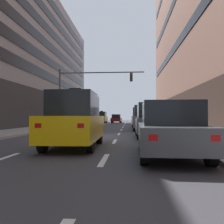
# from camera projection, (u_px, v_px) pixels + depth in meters

# --- Properties ---
(ground_plane) EXTENTS (120.00, 120.00, 0.00)m
(ground_plane) POSITION_uv_depth(u_px,v_px,m) (94.00, 136.00, 15.02)
(ground_plane) COLOR #38383D
(sidewalk_right) EXTENTS (3.77, 80.00, 0.14)m
(sidewalk_right) POSITION_uv_depth(u_px,v_px,m) (198.00, 136.00, 14.55)
(sidewalk_right) COLOR gray
(sidewalk_right) RESTS_ON ground
(lane_stripe_l1_s2) EXTENTS (0.16, 2.00, 0.01)m
(lane_stripe_l1_s2) POSITION_uv_depth(u_px,v_px,m) (3.00, 158.00, 7.15)
(lane_stripe_l1_s2) COLOR silver
(lane_stripe_l1_s2) RESTS_ON ground
(lane_stripe_l1_s3) EXTENTS (0.16, 2.00, 0.01)m
(lane_stripe_l1_s3) POSITION_uv_depth(u_px,v_px,m) (55.00, 141.00, 12.14)
(lane_stripe_l1_s3) COLOR silver
(lane_stripe_l1_s3) RESTS_ON ground
(lane_stripe_l1_s4) EXTENTS (0.16, 2.00, 0.01)m
(lane_stripe_l1_s4) POSITION_uv_depth(u_px,v_px,m) (77.00, 134.00, 17.12)
(lane_stripe_l1_s4) COLOR silver
(lane_stripe_l1_s4) RESTS_ON ground
(lane_stripe_l1_s5) EXTENTS (0.16, 2.00, 0.01)m
(lane_stripe_l1_s5) POSITION_uv_depth(u_px,v_px,m) (89.00, 130.00, 22.11)
(lane_stripe_l1_s5) COLOR silver
(lane_stripe_l1_s5) RESTS_ON ground
(lane_stripe_l1_s6) EXTENTS (0.16, 2.00, 0.01)m
(lane_stripe_l1_s6) POSITION_uv_depth(u_px,v_px,m) (96.00, 127.00, 27.09)
(lane_stripe_l1_s6) COLOR silver
(lane_stripe_l1_s6) RESTS_ON ground
(lane_stripe_l1_s7) EXTENTS (0.16, 2.00, 0.01)m
(lane_stripe_l1_s7) POSITION_uv_depth(u_px,v_px,m) (101.00, 125.00, 32.08)
(lane_stripe_l1_s7) COLOR silver
(lane_stripe_l1_s7) RESTS_ON ground
(lane_stripe_l1_s8) EXTENTS (0.16, 2.00, 0.01)m
(lane_stripe_l1_s8) POSITION_uv_depth(u_px,v_px,m) (105.00, 124.00, 37.06)
(lane_stripe_l1_s8) COLOR silver
(lane_stripe_l1_s8) RESTS_ON ground
(lane_stripe_l1_s9) EXTENTS (0.16, 2.00, 0.01)m
(lane_stripe_l1_s9) POSITION_uv_depth(u_px,v_px,m) (108.00, 123.00, 42.05)
(lane_stripe_l1_s9) COLOR silver
(lane_stripe_l1_s9) RESTS_ON ground
(lane_stripe_l1_s10) EXTENTS (0.16, 2.00, 0.01)m
(lane_stripe_l1_s10) POSITION_uv_depth(u_px,v_px,m) (110.00, 122.00, 47.04)
(lane_stripe_l1_s10) COLOR silver
(lane_stripe_l1_s10) RESTS_ON ground
(lane_stripe_l2_s2) EXTENTS (0.16, 2.00, 0.01)m
(lane_stripe_l2_s2) POSITION_uv_depth(u_px,v_px,m) (104.00, 160.00, 6.93)
(lane_stripe_l2_s2) COLOR silver
(lane_stripe_l2_s2) RESTS_ON ground
(lane_stripe_l2_s3) EXTENTS (0.16, 2.00, 0.01)m
(lane_stripe_l2_s3) POSITION_uv_depth(u_px,v_px,m) (115.00, 141.00, 11.91)
(lane_stripe_l2_s3) COLOR silver
(lane_stripe_l2_s3) RESTS_ON ground
(lane_stripe_l2_s4) EXTENTS (0.16, 2.00, 0.01)m
(lane_stripe_l2_s4) POSITION_uv_depth(u_px,v_px,m) (119.00, 134.00, 16.90)
(lane_stripe_l2_s4) COLOR silver
(lane_stripe_l2_s4) RESTS_ON ground
(lane_stripe_l2_s5) EXTENTS (0.16, 2.00, 0.01)m
(lane_stripe_l2_s5) POSITION_uv_depth(u_px,v_px,m) (121.00, 130.00, 21.88)
(lane_stripe_l2_s5) COLOR silver
(lane_stripe_l2_s5) RESTS_ON ground
(lane_stripe_l2_s6) EXTENTS (0.16, 2.00, 0.01)m
(lane_stripe_l2_s6) POSITION_uv_depth(u_px,v_px,m) (123.00, 127.00, 26.87)
(lane_stripe_l2_s6) COLOR silver
(lane_stripe_l2_s6) RESTS_ON ground
(lane_stripe_l2_s7) EXTENTS (0.16, 2.00, 0.01)m
(lane_stripe_l2_s7) POSITION_uv_depth(u_px,v_px,m) (124.00, 126.00, 31.86)
(lane_stripe_l2_s7) COLOR silver
(lane_stripe_l2_s7) RESTS_ON ground
(lane_stripe_l2_s8) EXTENTS (0.16, 2.00, 0.01)m
(lane_stripe_l2_s8) POSITION_uv_depth(u_px,v_px,m) (125.00, 124.00, 36.84)
(lane_stripe_l2_s8) COLOR silver
(lane_stripe_l2_s8) RESTS_ON ground
(lane_stripe_l2_s9) EXTENTS (0.16, 2.00, 0.01)m
(lane_stripe_l2_s9) POSITION_uv_depth(u_px,v_px,m) (125.00, 123.00, 41.83)
(lane_stripe_l2_s9) COLOR silver
(lane_stripe_l2_s9) RESTS_ON ground
(lane_stripe_l2_s10) EXTENTS (0.16, 2.00, 0.01)m
(lane_stripe_l2_s10) POSITION_uv_depth(u_px,v_px,m) (126.00, 122.00, 46.81)
(lane_stripe_l2_s10) COLOR silver
(lane_stripe_l2_s10) RESTS_ON ground
(taxi_driving_0) EXTENTS (1.84, 4.35, 1.81)m
(taxi_driving_0) POSITION_uv_depth(u_px,v_px,m) (93.00, 119.00, 33.44)
(taxi_driving_0) COLOR black
(taxi_driving_0) RESTS_ON ground
(taxi_driving_1) EXTENTS (1.98, 4.60, 2.40)m
(taxi_driving_1) POSITION_uv_depth(u_px,v_px,m) (75.00, 120.00, 9.65)
(taxi_driving_1) COLOR black
(taxi_driving_1) RESTS_ON ground
(car_driving_2) EXTENTS (2.03, 4.63, 1.72)m
(car_driving_2) POSITION_uv_depth(u_px,v_px,m) (85.00, 120.00, 27.67)
(car_driving_2) COLOR black
(car_driving_2) RESTS_ON ground
(taxi_driving_3) EXTENTS (1.92, 4.35, 2.26)m
(taxi_driving_3) POSITION_uv_depth(u_px,v_px,m) (102.00, 117.00, 44.86)
(taxi_driving_3) COLOR black
(taxi_driving_3) RESTS_ON ground
(car_driving_4) EXTENTS (1.91, 4.29, 1.58)m
(car_driving_4) POSITION_uv_depth(u_px,v_px,m) (116.00, 119.00, 44.05)
(car_driving_4) COLOR black
(car_driving_4) RESTS_ON ground
(car_driving_5) EXTENTS (1.84, 4.40, 1.65)m
(car_driving_5) POSITION_uv_depth(u_px,v_px,m) (71.00, 121.00, 21.09)
(car_driving_5) COLOR black
(car_driving_5) RESTS_ON ground
(car_parked_0) EXTENTS (2.04, 4.62, 1.71)m
(car_parked_0) POSITION_uv_depth(u_px,v_px,m) (170.00, 130.00, 7.44)
(car_parked_0) COLOR black
(car_parked_0) RESTS_ON ground
(car_parked_1) EXTENTS (1.75, 4.19, 2.03)m
(car_parked_1) POSITION_uv_depth(u_px,v_px,m) (151.00, 121.00, 14.01)
(car_parked_1) COLOR black
(car_parked_1) RESTS_ON ground
(car_parked_2) EXTENTS (1.97, 4.57, 2.20)m
(car_parked_2) POSITION_uv_depth(u_px,v_px,m) (144.00, 118.00, 21.03)
(car_parked_2) COLOR black
(car_parked_2) RESTS_ON ground
(car_parked_3) EXTENTS (2.07, 4.67, 2.23)m
(car_parked_3) POSITION_uv_depth(u_px,v_px,m) (140.00, 117.00, 27.52)
(car_parked_3) COLOR black
(car_parked_3) RESTS_ON ground
(traffic_signal_0) EXTENTS (8.83, 0.35, 6.02)m
(traffic_signal_0) POSITION_uv_depth(u_px,v_px,m) (86.00, 86.00, 24.55)
(traffic_signal_0) COLOR #4C4C51
(traffic_signal_0) RESTS_ON sidewalk_left
(pedestrian_0) EXTENTS (0.47, 0.34, 1.68)m
(pedestrian_0) POSITION_uv_depth(u_px,v_px,m) (182.00, 118.00, 18.12)
(pedestrian_0) COLOR black
(pedestrian_0) RESTS_ON sidewalk_right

